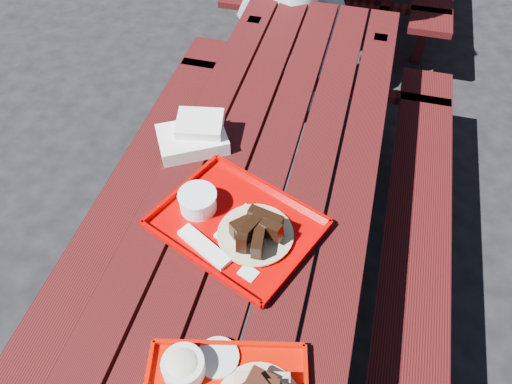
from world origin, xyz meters
TOP-DOWN VIEW (x-y plane):
  - ground at (0.00, 0.00)m, footprint 60.00×60.00m
  - picnic_table_near at (-0.00, 0.00)m, footprint 1.41×2.40m
  - far_tray at (-0.05, -0.25)m, footprint 0.59×0.53m
  - white_cloth at (-0.29, 0.08)m, footprint 0.29×0.27m

SIDE VIEW (x-z plane):
  - ground at x=0.00m, z-range 0.00..0.00m
  - picnic_table_near at x=0.00m, z-range 0.19..0.94m
  - far_tray at x=-0.05m, z-range 0.73..0.82m
  - white_cloth at x=-0.29m, z-range 0.74..0.84m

